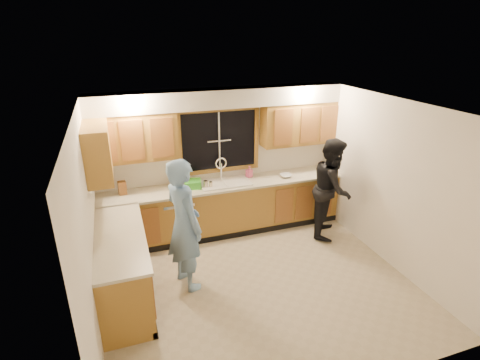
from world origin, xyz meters
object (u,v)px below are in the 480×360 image
at_px(dishwasher, 177,217).
at_px(dish_crate, 193,184).
at_px(sink, 225,186).
at_px(woman, 332,188).
at_px(knife_block, 122,188).
at_px(man, 184,225).
at_px(stove, 125,293).
at_px(soap_bottle, 249,172).
at_px(bowl, 286,176).

relative_size(dishwasher, dish_crate, 3.03).
bearing_deg(sink, woman, -21.58).
xyz_separation_m(dishwasher, knife_block, (-0.82, 0.10, 0.62)).
xyz_separation_m(sink, man, (-0.95, -1.27, 0.07)).
relative_size(stove, soap_bottle, 4.39).
distance_m(dishwasher, knife_block, 1.04).
distance_m(stove, bowl, 3.44).
bearing_deg(sink, knife_block, 176.92).
bearing_deg(bowl, knife_block, 176.48).
relative_size(soap_bottle, bowl, 1.00).
relative_size(stove, knife_block, 4.07).
xyz_separation_m(sink, woman, (1.71, -0.68, 0.00)).
distance_m(woman, bowl, 0.84).
bearing_deg(woman, man, 138.34).
bearing_deg(bowl, woman, -45.54).
height_order(dishwasher, knife_block, knife_block).
distance_m(dishwasher, dish_crate, 0.65).
xyz_separation_m(stove, dish_crate, (1.25, 1.83, 0.53)).
bearing_deg(soap_bottle, bowl, -19.45).
relative_size(sink, dishwasher, 1.05).
height_order(sink, man, man).
xyz_separation_m(dishwasher, bowl, (1.98, -0.07, 0.54)).
height_order(woman, soap_bottle, woman).
height_order(woman, knife_block, woman).
height_order(knife_block, soap_bottle, knife_block).
distance_m(dishwasher, stove, 2.04).
relative_size(man, soap_bottle, 9.14).
xyz_separation_m(sink, bowl, (1.13, -0.08, 0.08)).
height_order(sink, dish_crate, sink).
xyz_separation_m(sink, soap_bottle, (0.50, 0.14, 0.16)).
distance_m(sink, soap_bottle, 0.54).
xyz_separation_m(knife_block, bowl, (2.80, -0.17, -0.09)).
relative_size(man, bowl, 9.10).
relative_size(knife_block, dish_crate, 0.82).
relative_size(man, woman, 1.08).
bearing_deg(stove, bowl, 30.78).
distance_m(man, bowl, 2.39).
bearing_deg(dishwasher, bowl, -1.95).
height_order(dishwasher, soap_bottle, soap_bottle).
bearing_deg(soap_bottle, dishwasher, -173.55).
height_order(sink, bowl, sink).
bearing_deg(knife_block, dish_crate, -13.13).
bearing_deg(bowl, dishwasher, 178.05).
bearing_deg(soap_bottle, woman, -34.01).
height_order(man, woman, man).
bearing_deg(stove, man, 33.08).
xyz_separation_m(man, knife_block, (-0.72, 1.36, 0.09)).
relative_size(woman, bowl, 8.40).
height_order(man, dish_crate, man).
bearing_deg(woman, bowl, 80.17).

